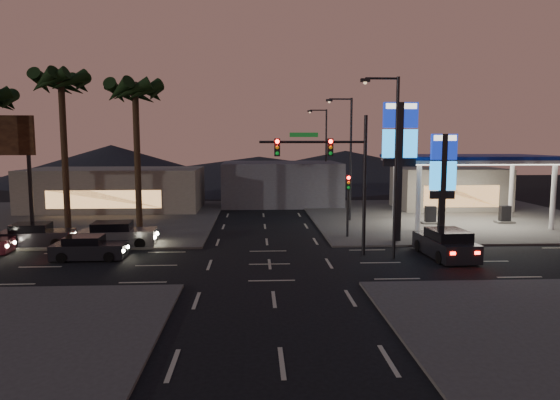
{
  "coord_description": "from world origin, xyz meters",
  "views": [
    {
      "loc": [
        -0.77,
        -26.07,
        6.5
      ],
      "look_at": [
        0.76,
        3.92,
        3.0
      ],
      "focal_mm": 32.0,
      "sensor_mm": 36.0,
      "label": 1
    }
  ],
  "objects": [
    {
      "name": "car_lane_b_mid",
      "position": [
        -14.49,
        5.35,
        0.67
      ],
      "size": [
        4.58,
        2.25,
        1.45
      ],
      "color": "black",
      "rests_on": "ground"
    },
    {
      "name": "pedestal_signal",
      "position": [
        5.5,
        6.98,
        2.92
      ],
      "size": [
        0.32,
        0.39,
        4.3
      ],
      "color": "black",
      "rests_on": "ground"
    },
    {
      "name": "hill_left",
      "position": [
        -25.0,
        60.0,
        3.0
      ],
      "size": [
        40.0,
        40.0,
        6.0
      ],
      "primitive_type": "cone",
      "color": "black",
      "rests_on": "ground"
    },
    {
      "name": "hill_right",
      "position": [
        15.0,
        60.0,
        2.5
      ],
      "size": [
        50.0,
        50.0,
        5.0
      ],
      "primitive_type": "cone",
      "color": "black",
      "rests_on": "ground"
    },
    {
      "name": "palm_a",
      "position": [
        -9.0,
        9.5,
        9.43
      ],
      "size": [
        4.41,
        4.41,
        10.86
      ],
      "color": "black",
      "rests_on": "ground"
    },
    {
      "name": "car_lane_b_front",
      "position": [
        -9.41,
        5.08,
        0.72
      ],
      "size": [
        4.87,
        2.29,
        1.55
      ],
      "color": "#565659",
      "rests_on": "ground"
    },
    {
      "name": "palm_b",
      "position": [
        -14.0,
        9.5,
        9.97
      ],
      "size": [
        4.41,
        4.41,
        11.46
      ],
      "color": "black",
      "rests_on": "ground"
    },
    {
      "name": "traffic_signal_mast",
      "position": [
        3.76,
        1.99,
        5.23
      ],
      "size": [
        6.1,
        0.39,
        8.0
      ],
      "color": "black",
      "rests_on": "ground"
    },
    {
      "name": "streetlight_near",
      "position": [
        6.79,
        1.0,
        5.72
      ],
      "size": [
        2.14,
        0.25,
        10.0
      ],
      "color": "black",
      "rests_on": "ground"
    },
    {
      "name": "building_far_mid",
      "position": [
        2.0,
        26.0,
        2.2
      ],
      "size": [
        12.0,
        9.0,
        4.4
      ],
      "primitive_type": "cube",
      "color": "#4C4C51",
      "rests_on": "ground"
    },
    {
      "name": "convenience_store",
      "position": [
        18.0,
        21.0,
        2.0
      ],
      "size": [
        10.0,
        6.0,
        4.0
      ],
      "primitive_type": "cube",
      "color": "#726B5B",
      "rests_on": "ground"
    },
    {
      "name": "suv_station",
      "position": [
        10.0,
        1.1,
        0.75
      ],
      "size": [
        2.32,
        4.98,
        1.63
      ],
      "color": "black",
      "rests_on": "ground"
    },
    {
      "name": "streetlight_mid",
      "position": [
        6.79,
        14.0,
        5.72
      ],
      "size": [
        2.14,
        0.25,
        10.0
      ],
      "color": "black",
      "rests_on": "ground"
    },
    {
      "name": "building_far_west",
      "position": [
        -14.0,
        22.0,
        2.0
      ],
      "size": [
        16.0,
        8.0,
        4.0
      ],
      "primitive_type": "cube",
      "color": "#726B5B",
      "rests_on": "ground"
    },
    {
      "name": "ground",
      "position": [
        0.0,
        0.0,
        0.0
      ],
      "size": [
        140.0,
        140.0,
        0.0
      ],
      "primitive_type": "plane",
      "color": "black",
      "rests_on": "ground"
    },
    {
      "name": "car_lane_a_front",
      "position": [
        -10.04,
        1.67,
        0.61
      ],
      "size": [
        4.09,
        1.79,
        1.32
      ],
      "color": "black",
      "rests_on": "ground"
    },
    {
      "name": "hill_center",
      "position": [
        0.0,
        60.0,
        2.0
      ],
      "size": [
        60.0,
        60.0,
        4.0
      ],
      "primitive_type": "cone",
      "color": "black",
      "rests_on": "ground"
    },
    {
      "name": "streetlight_far",
      "position": [
        6.79,
        28.0,
        5.72
      ],
      "size": [
        2.14,
        0.25,
        10.0
      ],
      "color": "black",
      "rests_on": "ground"
    },
    {
      "name": "pylon_sign_short",
      "position": [
        11.0,
        4.5,
        4.66
      ],
      "size": [
        1.6,
        0.35,
        7.0
      ],
      "color": "black",
      "rests_on": "ground"
    },
    {
      "name": "pylon_sign_tall",
      "position": [
        8.5,
        5.5,
        6.39
      ],
      "size": [
        2.2,
        0.35,
        9.0
      ],
      "color": "black",
      "rests_on": "ground"
    },
    {
      "name": "corner_lot_nw",
      "position": [
        -16.0,
        16.0,
        0.06
      ],
      "size": [
        24.0,
        24.0,
        0.12
      ],
      "primitive_type": "cube",
      "color": "#47443F",
      "rests_on": "ground"
    },
    {
      "name": "corner_lot_ne",
      "position": [
        16.0,
        16.0,
        0.06
      ],
      "size": [
        24.0,
        24.0,
        0.12
      ],
      "primitive_type": "cube",
      "color": "#47443F",
      "rests_on": "ground"
    },
    {
      "name": "gas_station",
      "position": [
        16.0,
        12.0,
        5.08
      ],
      "size": [
        12.2,
        8.2,
        5.47
      ],
      "color": "silver",
      "rests_on": "ground"
    }
  ]
}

